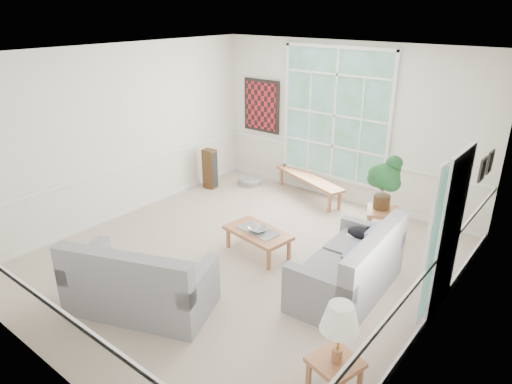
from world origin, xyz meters
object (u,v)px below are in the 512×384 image
Objects in this scene: loveseat_right at (348,260)px; coffee_table at (258,242)px; loveseat_front at (140,274)px; side_table at (334,378)px; end_table at (382,224)px.

coffee_table is at bearing 174.49° from loveseat_right.
loveseat_front is 2.01m from coffee_table.
coffee_table is (-1.55, 0.06, -0.29)m from loveseat_right.
loveseat_right is 1.01× the size of loveseat_front.
loveseat_front is 3.96× the size of side_table.
coffee_table is 2.09m from end_table.
loveseat_front reaches higher than end_table.
coffee_table is at bearing 59.69° from loveseat_front.
side_table is (0.77, -1.67, -0.26)m from loveseat_right.
coffee_table is at bearing -127.66° from end_table.
loveseat_front reaches higher than coffee_table.
loveseat_right is 1.75m from end_table.
loveseat_right reaches higher than side_table.
loveseat_front is 1.70× the size of coffee_table.
side_table is at bearing -72.96° from end_table.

